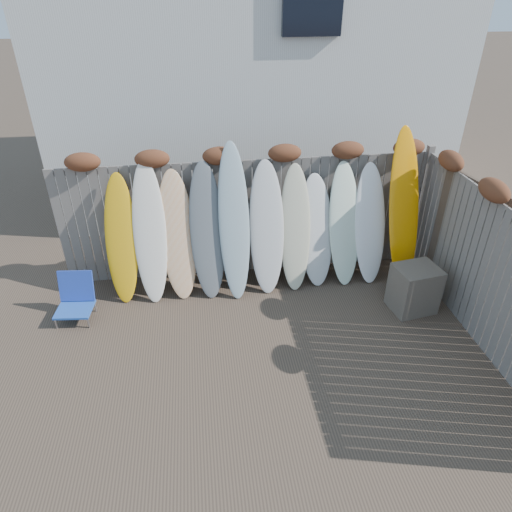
{
  "coord_description": "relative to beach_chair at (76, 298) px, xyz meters",
  "views": [
    {
      "loc": [
        -0.74,
        -4.3,
        4.4
      ],
      "look_at": [
        0.0,
        1.2,
        1.0
      ],
      "focal_mm": 32.0,
      "sensor_mm": 36.0,
      "label": 1
    }
  ],
  "objects": [
    {
      "name": "ground",
      "position": [
        2.68,
        -1.48,
        -0.32
      ],
      "size": [
        80.0,
        80.0,
        0.0
      ],
      "primitive_type": "plane",
      "color": "#493A2D"
    },
    {
      "name": "back_fence",
      "position": [
        2.74,
        0.91,
        0.87
      ],
      "size": [
        6.05,
        0.28,
        2.24
      ],
      "color": "slate",
      "rests_on": "ground"
    },
    {
      "name": "right_fence",
      "position": [
        5.68,
        -1.23,
        0.83
      ],
      "size": [
        0.28,
        4.4,
        2.24
      ],
      "color": "slate",
      "rests_on": "ground"
    },
    {
      "name": "house",
      "position": [
        3.18,
        5.02,
        2.89
      ],
      "size": [
        8.5,
        5.5,
        6.33
      ],
      "color": "silver",
      "rests_on": "ground"
    },
    {
      "name": "beach_chair",
      "position": [
        0.0,
        0.0,
        0.0
      ],
      "size": [
        0.56,
        0.59,
        0.68
      ],
      "color": "#2453B4",
      "rests_on": "ground"
    },
    {
      "name": "wooden_crate",
      "position": [
        5.07,
        -0.52,
        0.05
      ],
      "size": [
        0.7,
        0.62,
        0.73
      ],
      "primitive_type": "cube",
      "rotation": [
        0.0,
        0.0,
        0.16
      ],
      "color": "brown",
      "rests_on": "ground"
    },
    {
      "name": "lattice_panel",
      "position": [
        5.78,
        -0.38,
        0.69
      ],
      "size": [
        0.29,
        1.33,
        2.01
      ],
      "primitive_type": "cube",
      "rotation": [
        0.0,
        0.0,
        0.18
      ],
      "color": "brown",
      "rests_on": "ground"
    },
    {
      "name": "surfboard_0",
      "position": [
        0.71,
        0.51,
        0.66
      ],
      "size": [
        0.56,
        0.74,
        1.96
      ],
      "primitive_type": "ellipsoid",
      "rotation": [
        -0.31,
        0.0,
        -0.1
      ],
      "color": "#FFB40F",
      "rests_on": "ground"
    },
    {
      "name": "surfboard_1",
      "position": [
        1.15,
        0.48,
        0.75
      ],
      "size": [
        0.53,
        0.77,
        2.13
      ],
      "primitive_type": "ellipsoid",
      "rotation": [
        -0.31,
        0.0,
        -0.04
      ],
      "color": "white",
      "rests_on": "ground"
    },
    {
      "name": "surfboard_2",
      "position": [
        1.57,
        0.49,
        0.67
      ],
      "size": [
        0.6,
        0.74,
        1.97
      ],
      "primitive_type": "ellipsoid",
      "rotation": [
        -0.31,
        0.0,
        0.08
      ],
      "color": "tan",
      "rests_on": "ground"
    },
    {
      "name": "surfboard_3",
      "position": [
        2.02,
        0.47,
        0.72
      ],
      "size": [
        0.54,
        0.75,
        2.08
      ],
      "primitive_type": "ellipsoid",
      "rotation": [
        -0.31,
        0.0,
        0.02
      ],
      "color": "slate",
      "rests_on": "ground"
    },
    {
      "name": "surfboard_4",
      "position": [
        2.44,
        0.44,
        0.86
      ],
      "size": [
        0.47,
        0.83,
        2.36
      ],
      "primitive_type": "ellipsoid",
      "rotation": [
        -0.31,
        0.0,
        -0.0
      ],
      "color": "#97AFB8",
      "rests_on": "ground"
    },
    {
      "name": "surfboard_5",
      "position": [
        2.95,
        0.48,
        0.71
      ],
      "size": [
        0.58,
        0.75,
        2.06
      ],
      "primitive_type": "ellipsoid",
      "rotation": [
        -0.31,
        0.0,
        -0.04
      ],
      "color": "silver",
      "rests_on": "ground"
    },
    {
      "name": "surfboard_6",
      "position": [
        3.41,
        0.49,
        0.67
      ],
      "size": [
        0.54,
        0.73,
        1.97
      ],
      "primitive_type": "ellipsoid",
      "rotation": [
        -0.31,
        0.0,
        -0.07
      ],
      "color": "beige",
      "rests_on": "ground"
    },
    {
      "name": "surfboard_7",
      "position": [
        3.78,
        0.52,
        0.58
      ],
      "size": [
        0.6,
        0.68,
        1.79
      ],
      "primitive_type": "ellipsoid",
      "rotation": [
        -0.31,
        0.0,
        0.08
      ],
      "color": "silver",
      "rests_on": "ground"
    },
    {
      "name": "surfboard_8",
      "position": [
        4.23,
        0.52,
        0.66
      ],
      "size": [
        0.55,
        0.73,
        1.96
      ],
      "primitive_type": "ellipsoid",
      "rotation": [
        -0.31,
        0.0,
        0.06
      ],
      "color": "white",
      "rests_on": "ground"
    },
    {
      "name": "surfboard_9",
      "position": [
        4.67,
        0.51,
        0.64
      ],
      "size": [
        0.55,
        0.71,
        1.92
      ],
      "primitive_type": "ellipsoid",
      "rotation": [
        -0.31,
        0.0,
        0.05
      ],
      "color": "white",
      "rests_on": "ground"
    },
    {
      "name": "surfboard_10",
      "position": [
        5.14,
        0.4,
        0.93
      ],
      "size": [
        0.55,
        0.9,
        2.49
      ],
      "primitive_type": "ellipsoid",
      "rotation": [
        -0.31,
        0.0,
        0.06
      ],
      "color": "#FF9607",
      "rests_on": "ground"
    }
  ]
}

